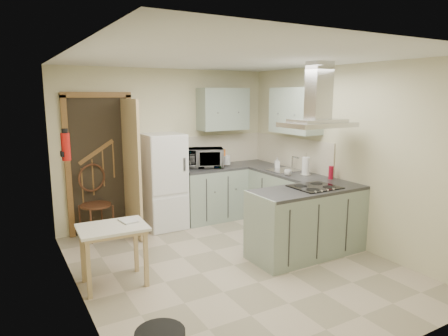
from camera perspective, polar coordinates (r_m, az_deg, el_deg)
floor at (r=5.12m, az=1.42°, el=-13.69°), size 4.20×4.20×0.00m
ceiling at (r=4.69m, az=1.57°, el=15.40°), size 4.20×4.20×0.00m
back_wall at (r=6.61m, az=-8.07°, el=3.02°), size 3.60×0.00×3.60m
left_wall at (r=4.12m, az=-20.37°, el=-2.05°), size 0.00×4.20×4.20m
right_wall at (r=5.88m, az=16.62°, el=1.76°), size 0.00×4.20×4.20m
doorway at (r=6.29m, az=-17.24°, el=0.42°), size 1.10×0.12×2.10m
fridge at (r=6.35m, az=-8.61°, el=-1.89°), size 0.60×0.60×1.50m
counter_back at (r=6.77m, az=-1.74°, el=-3.60°), size 1.08×0.60×0.90m
counter_right at (r=6.66m, az=7.43°, el=-3.92°), size 0.60×1.95×0.90m
splashback at (r=7.03m, az=-0.73°, el=2.74°), size 1.68×0.02×0.50m
wall_cabinet_back at (r=6.82m, az=-0.14°, el=8.41°), size 0.85×0.35×0.70m
wall_cabinet_right at (r=6.32m, az=10.17°, el=8.08°), size 0.35×0.90×0.70m
peninsula at (r=5.41m, az=11.85°, el=-7.49°), size 1.55×0.65×0.90m
hob at (r=5.35m, az=12.84°, el=-2.65°), size 0.58×0.50×0.01m
extractor_hood at (r=5.23m, az=13.20°, el=6.07°), size 0.90×0.55×0.10m
sink at (r=6.43m, az=8.47°, el=-0.32°), size 0.45×0.40×0.01m
fire_extinguisher at (r=4.97m, az=-21.67°, el=2.83°), size 0.10×0.10×0.32m
drop_leaf_table at (r=4.69m, az=-15.46°, el=-11.94°), size 0.75×0.58×0.68m
bentwood_chair at (r=6.18m, az=-17.85°, el=-5.08°), size 0.54×0.54×0.99m
microwave at (r=6.64m, az=-2.66°, el=1.47°), size 0.68×0.59×0.32m
kettle at (r=6.77m, az=0.36°, el=1.12°), size 0.15×0.15×0.19m
cereal_box at (r=6.83m, az=-0.55°, el=1.58°), size 0.11×0.20×0.28m
soap_bottle at (r=6.62m, az=7.60°, el=0.74°), size 0.10×0.10×0.17m
paper_towel at (r=6.10m, az=11.60°, el=0.30°), size 0.14×0.14×0.28m
cup at (r=6.04m, az=9.11°, el=-0.65°), size 0.13×0.13×0.09m
red_bottle at (r=5.90m, az=15.03°, el=-0.64°), size 0.09×0.09×0.19m
book at (r=4.65m, az=-14.47°, el=-6.98°), size 0.19×0.25×0.10m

